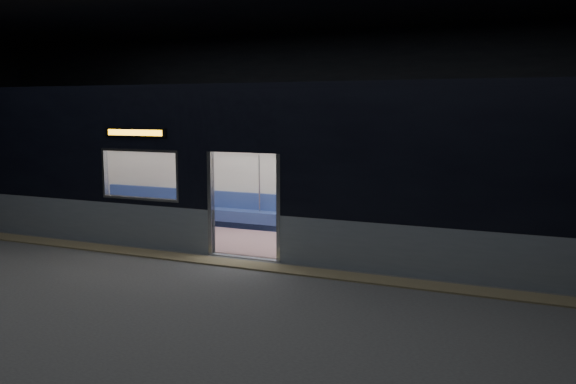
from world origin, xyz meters
The scene contains 7 objects.
station_floor centered at (0.00, 0.00, -0.01)m, with size 24.00×14.00×0.01m, color #47494C.
station_envelope centered at (0.00, 0.00, 3.66)m, with size 24.00×14.00×5.00m.
tactile_strip centered at (0.00, 0.55, 0.01)m, with size 22.80×0.50×0.03m, color #8C7F59.
metro_car centered at (0.00, 2.54, 1.85)m, with size 18.00×3.04×3.35m.
passenger centered at (2.86, 3.55, 0.81)m, with size 0.43×0.72×1.40m.
handbag centered at (2.88, 3.31, 0.68)m, with size 0.27×0.23×0.14m, color black.
transit_map centered at (3.73, 3.85, 1.51)m, with size 1.12×0.03×0.73m, color white.
Camera 1 is at (5.38, -9.17, 2.89)m, focal length 38.00 mm.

